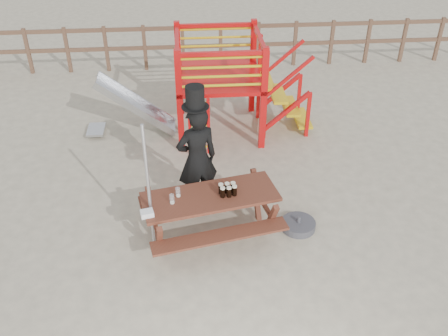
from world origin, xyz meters
The scene contains 10 objects.
ground centered at (0.00, 0.00, 0.00)m, with size 60.00×60.00×0.00m, color #BEB193.
back_fence centered at (0.00, 7.00, 0.74)m, with size 15.09×0.09×1.20m.
playground_fort centered at (0.12, 3.58, 1.07)m, with size 4.71×1.84×2.10m.
picnic_table centered at (-0.18, 0.21, 0.50)m, with size 2.27×1.79×0.79m.
man_with_hat centered at (-0.34, 0.98, 0.99)m, with size 0.79×0.64×2.21m.
metal_pole centered at (-1.06, -0.03, 1.09)m, with size 0.05×0.05×2.17m, color #B2B2B7.
parasol_base centered at (1.23, 0.26, 0.06)m, with size 0.55×0.55×0.23m.
paper_bag centered at (-1.10, -0.20, 0.83)m, with size 0.18×0.14×0.08m, color white.
stout_pints centered at (0.09, 0.21, 0.87)m, with size 0.27×0.19×0.17m.
empty_glasses centered at (-0.70, 0.15, 0.86)m, with size 0.16×0.23×0.15m.
Camera 1 is at (-0.47, -5.75, 5.30)m, focal length 40.00 mm.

